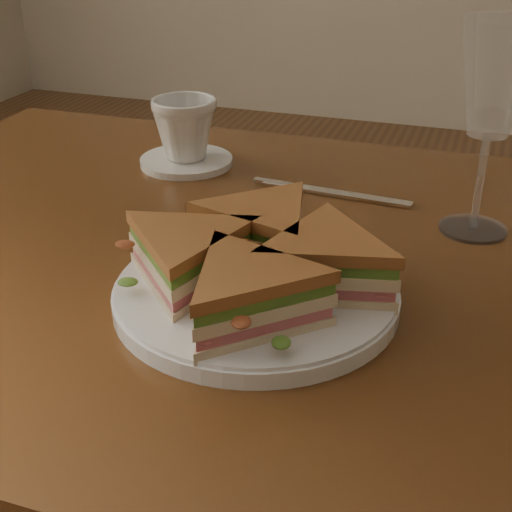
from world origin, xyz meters
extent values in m
cube|color=#3B1F0D|center=(0.00, 0.00, 0.73)|extent=(1.20, 0.80, 0.04)
cylinder|color=#351F10|center=(-0.54, 0.34, 0.35)|extent=(0.06, 0.06, 0.71)
cylinder|color=white|center=(0.01, -0.11, 0.76)|extent=(0.27, 0.27, 0.02)
cube|color=silver|center=(-0.01, 0.07, 0.75)|extent=(0.13, 0.03, 0.00)
ellipsoid|color=silver|center=(-0.10, 0.05, 0.76)|extent=(0.05, 0.03, 0.01)
cube|color=silver|center=(0.02, 0.18, 0.75)|extent=(0.20, 0.03, 0.00)
cube|color=silver|center=(-0.07, 0.18, 0.75)|extent=(0.05, 0.01, 0.00)
cylinder|color=white|center=(0.19, 0.12, 0.75)|extent=(0.08, 0.08, 0.00)
cylinder|color=white|center=(0.19, 0.12, 0.81)|extent=(0.01, 0.01, 0.11)
cone|color=white|center=(0.19, 0.12, 0.93)|extent=(0.08, 0.08, 0.12)
cylinder|color=white|center=(-0.21, 0.22, 0.76)|extent=(0.13, 0.13, 0.01)
imported|color=white|center=(-0.21, 0.22, 0.80)|extent=(0.10, 0.10, 0.09)
camera|label=1|loc=(0.20, -0.67, 1.11)|focal=50.00mm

